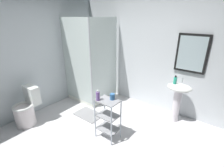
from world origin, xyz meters
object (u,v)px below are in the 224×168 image
object	(u,v)px
toilet	(27,110)
storage_cart	(108,116)
hand_soap_bottle	(175,80)
conditioner_bottle_purple	(98,96)
pedestal_sink	(178,95)
bath_mat	(89,114)
shower_stall	(92,82)
rinse_cup	(112,97)

from	to	relation	value
toilet	storage_cart	xyz separation A→B (m)	(1.52, 0.66, 0.12)
toilet	hand_soap_bottle	size ratio (longest dim) A/B	4.72
storage_cart	conditioner_bottle_purple	world-z (taller)	conditioner_bottle_purple
pedestal_sink	hand_soap_bottle	distance (m)	0.32
toilet	bath_mat	world-z (taller)	toilet
shower_stall	storage_cart	size ratio (longest dim) A/B	2.70
conditioner_bottle_purple	bath_mat	xyz separation A→B (m)	(-0.65, 0.38, -0.81)
toilet	bath_mat	distance (m)	1.24
storage_cart	pedestal_sink	bearing A→B (deg)	58.22
rinse_cup	bath_mat	distance (m)	1.15
hand_soap_bottle	bath_mat	distance (m)	1.94
toilet	rinse_cup	bearing A→B (deg)	25.35
toilet	rinse_cup	size ratio (longest dim) A/B	7.48
bath_mat	rinse_cup	bearing A→B (deg)	-14.35
storage_cart	rinse_cup	world-z (taller)	rinse_cup
toilet	shower_stall	bearing A→B (deg)	80.40
shower_stall	rinse_cup	size ratio (longest dim) A/B	19.68
toilet	storage_cart	world-z (taller)	toilet
shower_stall	storage_cart	distance (m)	1.55
pedestal_sink	rinse_cup	xyz separation A→B (m)	(-0.73, -1.16, 0.21)
storage_cart	rinse_cup	xyz separation A→B (m)	(0.04, 0.08, 0.35)
storage_cart	hand_soap_bottle	distance (m)	1.47
conditioner_bottle_purple	rinse_cup	distance (m)	0.24
toilet	storage_cart	bearing A→B (deg)	23.57
toilet	bath_mat	xyz separation A→B (m)	(0.74, 0.95, -0.31)
hand_soap_bottle	bath_mat	bearing A→B (deg)	-147.25
conditioner_bottle_purple	hand_soap_bottle	bearing A→B (deg)	58.52
toilet	storage_cart	distance (m)	1.67
conditioner_bottle_purple	rinse_cup	bearing A→B (deg)	44.19
shower_stall	rinse_cup	world-z (taller)	shower_stall
rinse_cup	bath_mat	size ratio (longest dim) A/B	0.17
pedestal_sink	bath_mat	xyz separation A→B (m)	(-1.55, -0.95, -0.57)
conditioner_bottle_purple	rinse_cup	xyz separation A→B (m)	(0.17, 0.16, -0.03)
pedestal_sink	toilet	distance (m)	2.99
hand_soap_bottle	toilet	bearing A→B (deg)	-139.32
storage_cart	bath_mat	distance (m)	0.94
pedestal_sink	toilet	bearing A→B (deg)	-140.27
conditioner_bottle_purple	rinse_cup	size ratio (longest dim) A/B	1.74
bath_mat	shower_stall	bearing A→B (deg)	127.72
pedestal_sink	storage_cart	bearing A→B (deg)	-121.78
storage_cart	conditioner_bottle_purple	bearing A→B (deg)	-145.67
shower_stall	bath_mat	world-z (taller)	shower_stall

